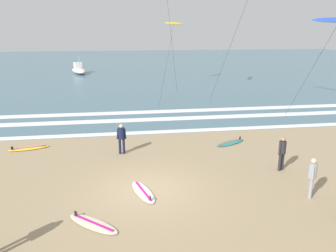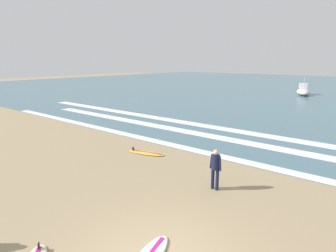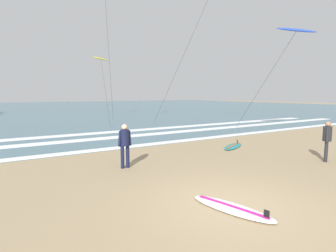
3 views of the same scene
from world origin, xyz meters
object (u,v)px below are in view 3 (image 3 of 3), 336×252
at_px(surfboard_foreground_flat, 233,146).
at_px(kite_yellow_mid_center, 101,59).
at_px(surfer_background_far, 327,138).
at_px(surfer_foreground_main, 125,142).
at_px(surfboard_right_spare, 232,208).
at_px(kite_blue_high_right, 297,31).

relative_size(surfboard_foreground_flat, kite_yellow_mid_center, 0.15).
bearing_deg(surfboard_foreground_flat, surfer_background_far, -75.48).
bearing_deg(surfer_foreground_main, surfboard_right_spare, -80.99).
xyz_separation_m(surfer_background_far, kite_yellow_mid_center, (-0.44, 26.90, 5.98)).
relative_size(surfer_foreground_main, kite_yellow_mid_center, 0.11).
xyz_separation_m(surfer_background_far, kite_blue_high_right, (5.64, 5.26, 5.80)).
bearing_deg(surfboard_right_spare, kite_yellow_mid_center, 77.98).
bearing_deg(kite_yellow_mid_center, surfer_background_far, -89.07).
bearing_deg(kite_blue_high_right, kite_yellow_mid_center, 105.70).
distance_m(surfer_foreground_main, surfboard_right_spare, 4.74).
distance_m(surfer_background_far, kite_yellow_mid_center, 27.56).
relative_size(surfer_background_far, surfer_foreground_main, 1.00).
xyz_separation_m(surfboard_foreground_flat, kite_blue_high_right, (6.69, 1.24, 6.71)).
bearing_deg(surfer_background_far, kite_blue_high_right, 42.99).
height_order(kite_blue_high_right, kite_yellow_mid_center, kite_yellow_mid_center).
relative_size(surfer_foreground_main, surfboard_foreground_flat, 0.75).
bearing_deg(surfer_background_far, surfboard_foreground_flat, 104.52).
xyz_separation_m(surfboard_right_spare, kite_blue_high_right, (12.09, 6.57, 6.71)).
bearing_deg(kite_blue_high_right, surfboard_foreground_flat, -169.47).
distance_m(surfer_foreground_main, surfboard_foreground_flat, 6.24).
height_order(surfer_background_far, surfboard_foreground_flat, surfer_background_far).
height_order(surfboard_foreground_flat, kite_yellow_mid_center, kite_yellow_mid_center).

